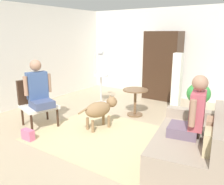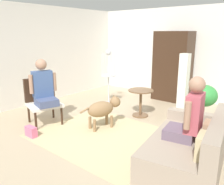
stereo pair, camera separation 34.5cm
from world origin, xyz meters
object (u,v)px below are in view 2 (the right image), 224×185
at_px(round_end_table, 141,99).
at_px(bird_cage_stand, 109,78).
at_px(couch, 190,149).
at_px(dog, 103,109).
at_px(column_lamp, 183,88).
at_px(armoire_cabinet, 172,66).
at_px(person_on_couch, 190,115).
at_px(potted_plant, 205,100).
at_px(handbag, 31,132).
at_px(armchair, 42,98).
at_px(person_on_armchair, 44,87).

xyz_separation_m(round_end_table, bird_cage_stand, (-1.16, 0.26, 0.30)).
bearing_deg(couch, dog, 170.67).
relative_size(round_end_table, column_lamp, 0.43).
bearing_deg(round_end_table, armoire_cabinet, 92.72).
distance_m(person_on_couch, armoire_cabinet, 3.53).
xyz_separation_m(dog, armoire_cabinet, (0.12, 2.73, 0.54)).
height_order(dog, potted_plant, potted_plant).
height_order(round_end_table, armoire_cabinet, armoire_cabinet).
height_order(round_end_table, potted_plant, potted_plant).
relative_size(column_lamp, handbag, 5.90).
height_order(couch, round_end_table, couch).
xyz_separation_m(armchair, column_lamp, (2.19, 2.01, 0.18)).
bearing_deg(handbag, dog, 57.87).
bearing_deg(person_on_couch, person_on_armchair, -174.44).
distance_m(dog, armoire_cabinet, 2.79).
bearing_deg(round_end_table, potted_plant, 11.87).
relative_size(armoire_cabinet, handbag, 7.78).
height_order(dog, armoire_cabinet, armoire_cabinet).
height_order(person_on_armchair, dog, person_on_armchair).
bearing_deg(armoire_cabinet, round_end_table, -87.28).
xyz_separation_m(bird_cage_stand, column_lamp, (1.95, 0.15, 0.02)).
xyz_separation_m(column_lamp, handbag, (-1.72, -2.60, -0.61)).
bearing_deg(column_lamp, handbag, -123.48).
bearing_deg(bird_cage_stand, dog, -53.46).
relative_size(bird_cage_stand, potted_plant, 1.68).
xyz_separation_m(potted_plant, armoire_cabinet, (-1.38, 1.41, 0.38)).
bearing_deg(column_lamp, person_on_couch, -64.24).
distance_m(potted_plant, handbag, 3.36).
bearing_deg(column_lamp, armchair, -137.40).
bearing_deg(dog, armchair, -154.53).
bearing_deg(handbag, potted_plant, 47.96).
xyz_separation_m(armchair, potted_plant, (2.70, 1.88, 0.03)).
bearing_deg(person_on_armchair, armchair, 163.01).
xyz_separation_m(armchair, person_on_couch, (3.05, 0.23, 0.25)).
relative_size(person_on_couch, person_on_armchair, 0.96).
xyz_separation_m(round_end_table, dog, (-0.20, -1.04, 0.01)).
distance_m(armchair, dog, 1.33).
relative_size(armchair, round_end_table, 1.53).
bearing_deg(armchair, couch, 4.82).
height_order(person_on_armchair, handbag, person_on_armchair).
bearing_deg(armchair, bird_cage_stand, 82.86).
bearing_deg(bird_cage_stand, armchair, -97.14).
distance_m(person_on_couch, person_on_armchair, 2.90).
xyz_separation_m(armchair, armoire_cabinet, (1.31, 3.30, 0.41)).
bearing_deg(potted_plant, armchair, -145.07).
bearing_deg(armchair, round_end_table, 49.12).
relative_size(bird_cage_stand, armoire_cabinet, 0.76).
height_order(person_on_couch, potted_plant, person_on_couch).
bearing_deg(potted_plant, handbag, -132.04).
bearing_deg(couch, armoire_cabinet, 120.18).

